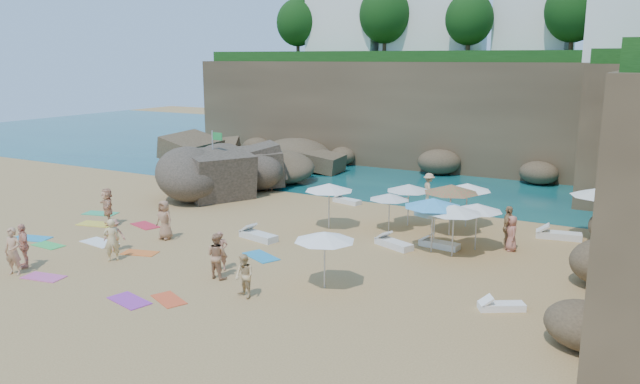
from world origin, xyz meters
The scene contains 50 objects.
ground centered at (0.00, 0.00, 0.00)m, with size 120.00×120.00×0.00m, color tan.
seawater centered at (0.00, 30.00, 0.00)m, with size 120.00×120.00×0.00m, color #0C4751.
cliff_back centered at (2.00, 25.00, 4.00)m, with size 44.00×8.00×8.00m, color brown.
rock_promontory centered at (-11.00, 16.00, 0.00)m, with size 12.00×7.00×2.00m, color brown, non-canonical shape.
clifftop_buildings centered at (2.96, 25.79, 11.24)m, with size 28.48×9.48×7.00m.
clifftop_trees centered at (4.78, 19.52, 11.26)m, with size 35.60×23.82×4.40m.
marina_masts centered at (-16.50, 30.00, 3.00)m, with size 3.10×0.10×6.00m.
rock_outcrop centered at (-9.80, 8.19, 0.00)m, with size 8.26×6.20×3.31m, color brown, non-canonical shape.
flag_pole centered at (-7.44, 6.79, 2.58)m, with size 0.79×0.09×4.04m.
parasol_0 centered at (7.90, 7.45, 2.04)m, with size 2.35×2.35×2.23m.
parasol_1 centered at (9.38, 3.90, 1.93)m, with size 2.22×2.22×2.10m.
parasol_2 centered at (4.84, 4.84, 1.73)m, with size 2.00×2.00×1.89m.
parasol_3 centered at (13.85, 8.24, 2.27)m, with size 2.62×2.62×2.47m.
parasol_4 centered at (7.68, 3.26, 1.71)m, with size 1.97×1.97×1.87m.
parasol_5 centered at (2.05, 3.82, 2.09)m, with size 2.41×2.41×2.28m.
parasol_6 centered at (7.64, 5.61, 2.27)m, with size 2.61×2.61×2.47m.
parasol_7 centered at (5.27, 6.26, 1.96)m, with size 2.26×2.26×2.14m.
parasol_9 centered at (8.77, 2.52, 2.08)m, with size 2.39×2.39×2.26m.
parasol_10 centered at (7.80, 2.65, 2.22)m, with size 2.56×2.56×2.42m.
parasol_11 centered at (5.82, -3.43, 1.97)m, with size 2.27×2.27×2.15m.
lounger_0 centered at (0.37, 9.11, 0.14)m, with size 1.74×0.58×0.27m, color white.
lounger_1 centered at (7.90, 3.43, 0.14)m, with size 1.80×0.60×0.28m, color white.
lounger_2 centered at (12.32, 7.53, 0.16)m, with size 2.03×0.68×0.32m, color silver.
lounger_3 centered at (0.11, 0.49, 0.16)m, with size 2.01×0.67×0.31m, color silver.
lounger_4 centered at (6.10, 2.47, 0.15)m, with size 1.89×0.63×0.29m, color silver.
lounger_5 centered at (12.03, -2.31, 0.12)m, with size 1.54×0.51×0.24m, color white.
towel_0 centered at (-9.29, -4.63, 0.02)m, with size 1.76×0.88×0.03m, color #228CB9.
towel_1 centered at (-4.18, -7.84, 0.01)m, with size 1.61×0.81×0.03m, color #CD4F91.
towel_2 centered at (-3.19, -3.77, 0.01)m, with size 1.51×0.76×0.03m, color orange.
towel_3 centered at (-7.63, -5.00, 0.01)m, with size 1.52×0.76×0.03m, color green.
towel_4 centered at (-8.64, -1.35, 0.02)m, with size 1.88×0.94×0.03m, color yellow.
towel_5 centered at (-5.93, -3.56, 0.02)m, with size 1.85×0.92×0.03m, color white.
towel_6 centered at (0.50, -7.93, 0.01)m, with size 1.67×0.83×0.03m, color purple.
towel_7 centered at (-6.28, -0.33, 0.01)m, with size 1.68×0.84×0.03m, color red.
towel_8 centered at (1.69, -1.58, 0.02)m, with size 1.76×0.88×0.03m, color #2288B9.
towel_10 centered at (1.63, -7.17, 0.01)m, with size 1.50×0.75×0.03m, color #E74B24.
towel_11 centered at (-10.21, 0.28, 0.02)m, with size 1.80×0.90×0.03m, color #31AC6C.
person_stand_0 centered at (-5.46, -8.15, 0.94)m, with size 0.69×0.45×1.89m, color tan.
person_stand_1 centered at (1.72, -4.55, 0.89)m, with size 0.87×0.67×1.78m, color tan.
person_stand_2 centered at (4.58, 11.23, 0.91)m, with size 1.18×0.49×1.83m, color tan.
person_stand_3 centered at (10.56, 4.77, 0.97)m, with size 1.14×0.47×1.94m, color #A77F53.
person_stand_4 centered at (10.79, 4.56, 0.79)m, with size 0.77×0.42×1.58m, color #B77060.
person_stand_5 centered at (-5.50, 9.67, 0.78)m, with size 1.45×0.42×1.57m, color tan.
person_stand_6 centered at (-3.42, -5.05, 0.90)m, with size 0.66×0.43×1.80m, color #E6C382.
person_lie_0 centered at (-4.34, -4.08, 0.19)m, with size 0.91×1.41×0.38m, color tan.
person_lie_1 centered at (-5.84, -7.43, 0.22)m, with size 1.05×1.79×0.44m, color #E9A184.
person_lie_2 centered at (-3.71, -1.62, 0.24)m, with size 0.89×1.82×0.49m, color #A17050.
person_lie_3 centered at (-8.00, -1.15, 0.25)m, with size 1.74×1.87×0.50m, color tan.
person_lie_4 centered at (1.29, -3.78, 0.19)m, with size 0.56×1.55×0.37m, color #AC6F56.
person_lie_5 centered at (3.85, -5.71, 0.29)m, with size 0.76×1.56×0.59m, color tan.
Camera 1 is at (16.38, -22.50, 8.35)m, focal length 35.00 mm.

